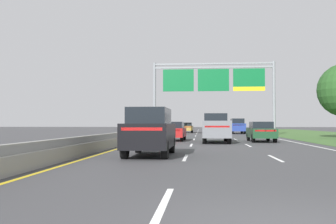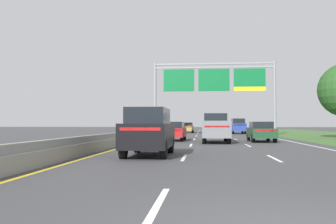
{
  "view_description": "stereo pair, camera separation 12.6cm",
  "coord_description": "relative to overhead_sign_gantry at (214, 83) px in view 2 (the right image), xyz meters",
  "views": [
    {
      "loc": [
        -1.17,
        -5.16,
        1.44
      ],
      "look_at": [
        -3.89,
        24.96,
        2.37
      ],
      "focal_mm": 39.77,
      "sensor_mm": 36.0,
      "label": 1
    },
    {
      "loc": [
        -1.05,
        -5.15,
        1.44
      ],
      "look_at": [
        -3.89,
        24.96,
        2.37
      ],
      "focal_mm": 39.77,
      "sensor_mm": 36.0,
      "label": 2
    }
  ],
  "objects": [
    {
      "name": "ground_plane",
      "position": [
        -0.3,
        -5.99,
        -6.43
      ],
      "size": [
        220.0,
        220.0,
        0.0
      ],
      "primitive_type": "plane",
      "color": "#3D3D3F"
    },
    {
      "name": "lane_striping",
      "position": [
        -0.3,
        -6.45,
        -6.43
      ],
      "size": [
        11.96,
        106.0,
        0.01
      ],
      "color": "white",
      "rests_on": "ground"
    },
    {
      "name": "median_barrier_concrete",
      "position": [
        -6.9,
        -5.99,
        -6.08
      ],
      "size": [
        0.6,
        110.0,
        0.85
      ],
      "color": "gray",
      "rests_on": "ground"
    },
    {
      "name": "overhead_sign_gantry",
      "position": [
        0.0,
        0.0,
        0.0
      ],
      "size": [
        15.06,
        0.42,
        9.07
      ],
      "color": "gray",
      "rests_on": "ground"
    },
    {
      "name": "pickup_truck_grey",
      "position": [
        -0.4,
        -18.0,
        -5.36
      ],
      "size": [
        2.03,
        5.41,
        2.2
      ],
      "rotation": [
        0.0,
        0.0,
        1.57
      ],
      "color": "slate",
      "rests_on": "ground"
    },
    {
      "name": "car_darkgreen_right_lane_sedan",
      "position": [
        3.19,
        -16.32,
        -5.62
      ],
      "size": [
        1.83,
        4.4,
        1.57
      ],
      "rotation": [
        0.0,
        0.0,
        1.57
      ],
      "color": "#193D23",
      "rests_on": "ground"
    },
    {
      "name": "car_black_left_lane_suv",
      "position": [
        -3.75,
        -29.72,
        -5.34
      ],
      "size": [
        1.93,
        4.71,
        2.11
      ],
      "rotation": [
        0.0,
        0.0,
        1.56
      ],
      "color": "black",
      "rests_on": "ground"
    },
    {
      "name": "car_red_left_lane_sedan",
      "position": [
        -3.79,
        -15.25,
        -5.62
      ],
      "size": [
        1.93,
        4.44,
        1.57
      ],
      "rotation": [
        0.0,
        0.0,
        1.55
      ],
      "color": "maroon",
      "rests_on": "ground"
    },
    {
      "name": "car_blue_right_lane_suv",
      "position": [
        3.49,
        6.48,
        -5.34
      ],
      "size": [
        1.96,
        4.72,
        2.11
      ],
      "rotation": [
        0.0,
        0.0,
        1.58
      ],
      "color": "navy",
      "rests_on": "ground"
    },
    {
      "name": "car_gold_left_lane_sedan",
      "position": [
        -3.75,
        11.8,
        -5.62
      ],
      "size": [
        1.89,
        4.43,
        1.57
      ],
      "rotation": [
        0.0,
        0.0,
        1.56
      ],
      "color": "#A38438",
      "rests_on": "ground"
    }
  ]
}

